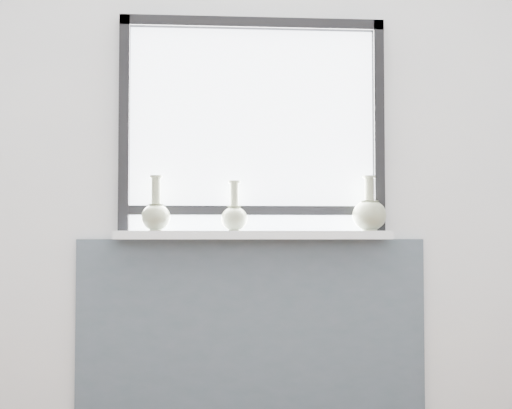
{
  "coord_description": "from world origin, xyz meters",
  "views": [
    {
      "loc": [
        -0.24,
        -1.71,
        0.88
      ],
      "look_at": [
        0.0,
        1.55,
        1.02
      ],
      "focal_mm": 50.0,
      "sensor_mm": 36.0,
      "label": 1
    }
  ],
  "objects": [
    {
      "name": "vase_a",
      "position": [
        -0.47,
        1.69,
        0.98
      ],
      "size": [
        0.14,
        0.14,
        0.26
      ],
      "rotation": [
        0.0,
        0.0,
        0.33
      ],
      "color": "gray",
      "rests_on": "windowsill"
    },
    {
      "name": "back_wall",
      "position": [
        0.0,
        1.81,
        1.3
      ],
      "size": [
        3.6,
        0.02,
        2.6
      ],
      "primitive_type": "cube",
      "color": "silver",
      "rests_on": "ground"
    },
    {
      "name": "windowsill",
      "position": [
        0.0,
        1.71,
        0.88
      ],
      "size": [
        1.32,
        0.18,
        0.04
      ],
      "primitive_type": "cube",
      "color": "white",
      "rests_on": "apron_panel"
    },
    {
      "name": "window",
      "position": [
        0.0,
        1.77,
        1.44
      ],
      "size": [
        1.3,
        0.06,
        1.05
      ],
      "color": "black",
      "rests_on": "windowsill"
    },
    {
      "name": "vase_b",
      "position": [
        -0.09,
        1.71,
        0.97
      ],
      "size": [
        0.13,
        0.13,
        0.24
      ],
      "rotation": [
        0.0,
        0.0,
        -0.25
      ],
      "color": "gray",
      "rests_on": "windowsill"
    },
    {
      "name": "apron_panel",
      "position": [
        0.0,
        1.78,
        0.43
      ],
      "size": [
        1.7,
        0.03,
        0.86
      ],
      "primitive_type": "cube",
      "color": "#495261",
      "rests_on": "ground"
    },
    {
      "name": "vase_c",
      "position": [
        0.56,
        1.69,
        0.99
      ],
      "size": [
        0.16,
        0.16,
        0.27
      ],
      "rotation": [
        0.0,
        0.0,
        0.31
      ],
      "color": "gray",
      "rests_on": "windowsill"
    }
  ]
}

